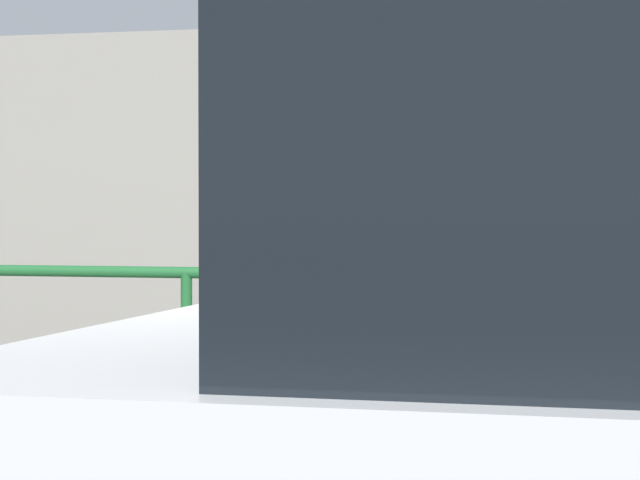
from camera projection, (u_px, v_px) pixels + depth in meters
parking_meter at (428, 280)px, 4.48m from camera, size 0.17×0.18×1.45m
pedestrian_at_meter at (273, 317)px, 4.83m from camera, size 0.67×0.47×1.59m
background_railing at (519, 329)px, 6.41m from camera, size 24.06×0.06×0.99m
backdrop_wall at (551, 222)px, 8.79m from camera, size 32.00×0.50×2.65m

